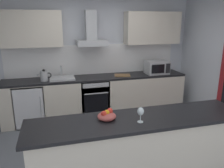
% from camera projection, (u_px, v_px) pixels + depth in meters
% --- Properties ---
extents(ground, '(5.46, 4.76, 0.02)m').
position_uv_depth(ground, '(118.00, 153.00, 3.61)').
color(ground, slate).
extents(wall_back, '(5.46, 0.12, 2.60)m').
position_uv_depth(wall_back, '(94.00, 56.00, 5.06)').
color(wall_back, silver).
rests_on(wall_back, ground).
extents(backsplash_tile, '(3.79, 0.02, 0.66)m').
position_uv_depth(backsplash_tile, '(94.00, 59.00, 5.01)').
color(backsplash_tile, white).
extents(counter_back, '(3.92, 0.60, 0.90)m').
position_uv_depth(counter_back, '(98.00, 96.00, 4.94)').
color(counter_back, beige).
rests_on(counter_back, ground).
extents(counter_island, '(2.67, 0.64, 0.94)m').
position_uv_depth(counter_island, '(139.00, 152.00, 2.77)').
color(counter_island, beige).
rests_on(counter_island, ground).
extents(upper_cabinets, '(3.87, 0.32, 0.70)m').
position_uv_depth(upper_cabinets, '(95.00, 28.00, 4.68)').
color(upper_cabinets, beige).
extents(oven, '(0.60, 0.62, 0.80)m').
position_uv_depth(oven, '(94.00, 97.00, 4.88)').
color(oven, slate).
rests_on(oven, ground).
extents(refrigerator, '(0.58, 0.60, 0.85)m').
position_uv_depth(refrigerator, '(30.00, 104.00, 4.56)').
color(refrigerator, white).
rests_on(refrigerator, ground).
extents(microwave, '(0.50, 0.38, 0.30)m').
position_uv_depth(microwave, '(157.00, 67.00, 5.07)').
color(microwave, '#B7BABC').
rests_on(microwave, counter_back).
extents(sink, '(0.50, 0.40, 0.26)m').
position_uv_depth(sink, '(62.00, 78.00, 4.60)').
color(sink, silver).
rests_on(sink, counter_back).
extents(kettle, '(0.29, 0.15, 0.24)m').
position_uv_depth(kettle, '(44.00, 76.00, 4.45)').
color(kettle, '#B7BABC').
rests_on(kettle, counter_back).
extents(range_hood, '(0.62, 0.45, 0.72)m').
position_uv_depth(range_hood, '(91.00, 35.00, 4.65)').
color(range_hood, '#B7BABC').
extents(wine_glass, '(0.08, 0.08, 0.18)m').
position_uv_depth(wine_glass, '(141.00, 112.00, 2.51)').
color(wine_glass, silver).
rests_on(wine_glass, counter_island).
extents(fruit_bowl, '(0.22, 0.22, 0.13)m').
position_uv_depth(fruit_bowl, '(107.00, 116.00, 2.61)').
color(fruit_bowl, '#B24C47').
rests_on(fruit_bowl, counter_island).
extents(chopping_board, '(0.38, 0.30, 0.02)m').
position_uv_depth(chopping_board, '(122.00, 75.00, 4.90)').
color(chopping_board, '#9E7247').
rests_on(chopping_board, counter_back).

